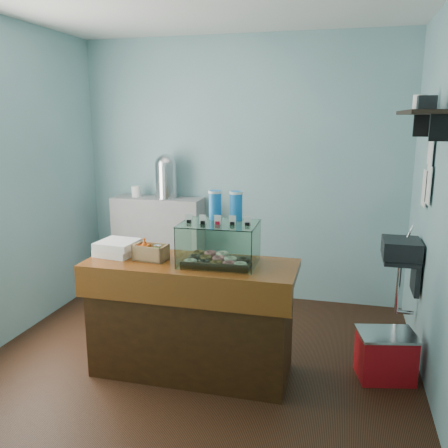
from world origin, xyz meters
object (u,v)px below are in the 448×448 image
(counter, at_px, (191,317))
(display_case, at_px, (220,240))
(red_cooler, at_px, (385,355))
(coffee_urn, at_px, (166,175))

(counter, relative_size, display_case, 2.78)
(display_case, relative_size, red_cooler, 1.19)
(counter, xyz_separation_m, red_cooler, (1.47, 0.27, -0.27))
(counter, bearing_deg, display_case, 13.86)
(red_cooler, bearing_deg, coffee_urn, 137.76)
(counter, distance_m, display_case, 0.65)
(display_case, distance_m, coffee_urn, 1.84)
(counter, height_order, coffee_urn, coffee_urn)
(coffee_urn, xyz_separation_m, red_cooler, (2.25, -1.30, -1.17))
(counter, xyz_separation_m, display_case, (0.22, 0.05, 0.61))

